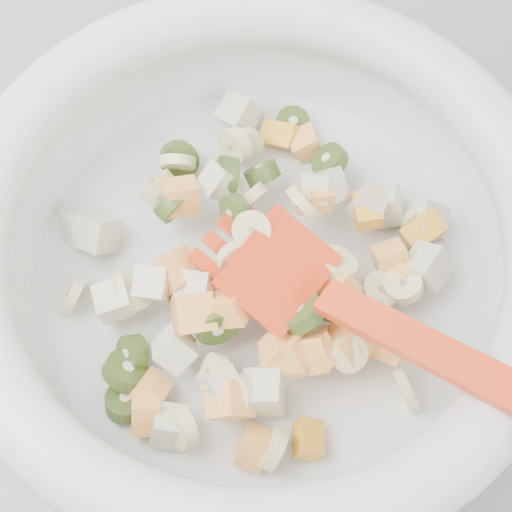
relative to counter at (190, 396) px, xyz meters
The scene contains 2 objects.
counter is the anchor object (origin of this frame).
mixing_bowl 0.51m from the counter, ahead, with size 0.43×0.37×0.13m.
Camera 1 is at (0.22, 1.30, 1.38)m, focal length 55.00 mm.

